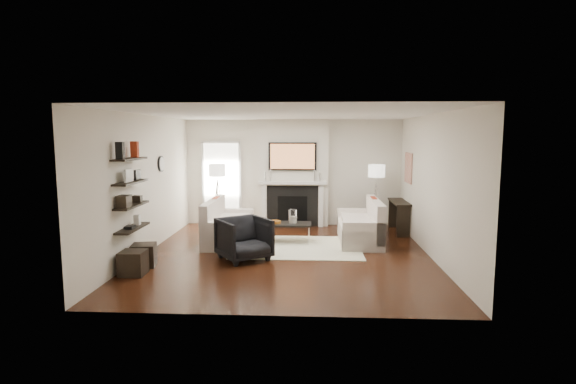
{
  "coord_description": "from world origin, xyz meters",
  "views": [
    {
      "loc": [
        0.48,
        -8.5,
        2.3
      ],
      "look_at": [
        0.0,
        0.6,
        1.15
      ],
      "focal_mm": 28.0,
      "sensor_mm": 36.0,
      "label": 1
    }
  ],
  "objects_px": {
    "loveseat_right_base": "(359,233)",
    "armchair": "(244,237)",
    "coffee_table": "(286,224)",
    "lamp_left_shade": "(217,170)",
    "loveseat_left_base": "(229,233)",
    "lamp_right_shade": "(377,171)",
    "ottoman_near": "(144,255)"
  },
  "relations": [
    {
      "from": "loveseat_right_base",
      "to": "lamp_left_shade",
      "type": "distance_m",
      "value": 3.83
    },
    {
      "from": "lamp_left_shade",
      "to": "lamp_right_shade",
      "type": "bearing_deg",
      "value": -0.16
    },
    {
      "from": "loveseat_right_base",
      "to": "coffee_table",
      "type": "distance_m",
      "value": 1.6
    },
    {
      "from": "lamp_left_shade",
      "to": "ottoman_near",
      "type": "distance_m",
      "value": 3.64
    },
    {
      "from": "loveseat_left_base",
      "to": "loveseat_right_base",
      "type": "distance_m",
      "value": 2.83
    },
    {
      "from": "coffee_table",
      "to": "armchair",
      "type": "bearing_deg",
      "value": -116.26
    },
    {
      "from": "loveseat_left_base",
      "to": "armchair",
      "type": "bearing_deg",
      "value": -68.05
    },
    {
      "from": "loveseat_right_base",
      "to": "ottoman_near",
      "type": "distance_m",
      "value": 4.48
    },
    {
      "from": "loveseat_right_base",
      "to": "lamp_right_shade",
      "type": "distance_m",
      "value": 1.88
    },
    {
      "from": "loveseat_right_base",
      "to": "lamp_right_shade",
      "type": "height_order",
      "value": "lamp_right_shade"
    },
    {
      "from": "loveseat_left_base",
      "to": "ottoman_near",
      "type": "height_order",
      "value": "loveseat_left_base"
    },
    {
      "from": "loveseat_left_base",
      "to": "coffee_table",
      "type": "distance_m",
      "value": 1.25
    },
    {
      "from": "coffee_table",
      "to": "ottoman_near",
      "type": "distance_m",
      "value": 3.1
    },
    {
      "from": "loveseat_right_base",
      "to": "lamp_right_shade",
      "type": "bearing_deg",
      "value": 68.04
    },
    {
      "from": "loveseat_left_base",
      "to": "coffee_table",
      "type": "xyz_separation_m",
      "value": [
        1.23,
        0.07,
        0.19
      ]
    },
    {
      "from": "lamp_right_shade",
      "to": "ottoman_near",
      "type": "height_order",
      "value": "lamp_right_shade"
    },
    {
      "from": "loveseat_left_base",
      "to": "ottoman_near",
      "type": "bearing_deg",
      "value": -121.93
    },
    {
      "from": "loveseat_right_base",
      "to": "ottoman_near",
      "type": "xyz_separation_m",
      "value": [
        -3.99,
        -2.04,
        -0.01
      ]
    },
    {
      "from": "coffee_table",
      "to": "armchair",
      "type": "relative_size",
      "value": 1.27
    },
    {
      "from": "loveseat_left_base",
      "to": "lamp_left_shade",
      "type": "relative_size",
      "value": 4.5
    },
    {
      "from": "coffee_table",
      "to": "lamp_right_shade",
      "type": "xyz_separation_m",
      "value": [
        2.12,
        1.41,
        1.05
      ]
    },
    {
      "from": "coffee_table",
      "to": "lamp_left_shade",
      "type": "bearing_deg",
      "value": 141.49
    },
    {
      "from": "loveseat_right_base",
      "to": "lamp_left_shade",
      "type": "bearing_deg",
      "value": 158.59
    },
    {
      "from": "loveseat_left_base",
      "to": "armchair",
      "type": "xyz_separation_m",
      "value": [
        0.54,
        -1.34,
        0.22
      ]
    },
    {
      "from": "loveseat_right_base",
      "to": "armchair",
      "type": "height_order",
      "value": "armchair"
    },
    {
      "from": "coffee_table",
      "to": "ottoman_near",
      "type": "relative_size",
      "value": 2.75
    },
    {
      "from": "loveseat_left_base",
      "to": "lamp_left_shade",
      "type": "xyz_separation_m",
      "value": [
        -0.55,
        1.49,
        1.24
      ]
    },
    {
      "from": "loveseat_left_base",
      "to": "armchair",
      "type": "distance_m",
      "value": 1.46
    },
    {
      "from": "loveseat_right_base",
      "to": "armchair",
      "type": "xyz_separation_m",
      "value": [
        -2.28,
        -1.5,
        0.22
      ]
    },
    {
      "from": "lamp_right_shade",
      "to": "ottoman_near",
      "type": "relative_size",
      "value": 1.0
    },
    {
      "from": "loveseat_left_base",
      "to": "lamp_left_shade",
      "type": "distance_m",
      "value": 2.01
    },
    {
      "from": "loveseat_left_base",
      "to": "lamp_left_shade",
      "type": "bearing_deg",
      "value": 110.21
    }
  ]
}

